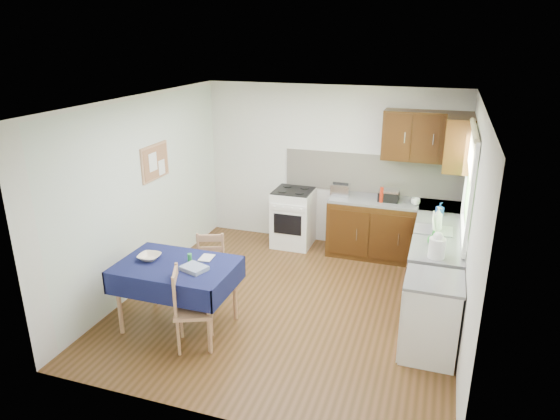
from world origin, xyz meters
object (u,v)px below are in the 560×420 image
(chair_near, at_px, (189,306))
(dish_rack, at_px, (434,229))
(toaster, at_px, (340,190))
(kettle, at_px, (437,246))
(dining_table, at_px, (177,273))
(chair_far, at_px, (212,259))
(sandwich_press, at_px, (389,195))

(chair_near, height_order, dish_rack, dish_rack)
(toaster, relative_size, kettle, 0.92)
(kettle, bearing_deg, dining_table, -162.89)
(toaster, relative_size, dish_rack, 0.61)
(chair_near, height_order, kettle, kettle)
(toaster, height_order, kettle, kettle)
(dining_table, height_order, toaster, toaster)
(kettle, bearing_deg, chair_far, 179.06)
(dining_table, distance_m, chair_near, 0.48)
(dining_table, height_order, chair_near, chair_near)
(chair_far, relative_size, dish_rack, 1.89)
(chair_far, height_order, dish_rack, dish_rack)
(chair_near, height_order, toaster, toaster)
(chair_near, relative_size, toaster, 3.31)
(dining_table, height_order, chair_far, chair_far)
(toaster, bearing_deg, dish_rack, -58.54)
(dining_table, xyz_separation_m, sandwich_press, (2.00, 2.67, 0.30))
(chair_far, bearing_deg, sandwich_press, -158.83)
(dining_table, bearing_deg, kettle, -0.44)
(chair_far, relative_size, chair_near, 0.94)
(dish_rack, bearing_deg, toaster, 140.45)
(dish_rack, xyz_separation_m, kettle, (0.06, -0.80, 0.11))
(chair_near, distance_m, sandwich_press, 3.46)
(sandwich_press, height_order, kettle, kettle)
(dining_table, xyz_separation_m, chair_near, (0.31, -0.31, -0.20))
(dish_rack, relative_size, kettle, 1.52)
(chair_far, xyz_separation_m, dish_rack, (2.68, 0.75, 0.47))
(chair_near, bearing_deg, chair_far, -9.27)
(sandwich_press, xyz_separation_m, dish_rack, (0.67, -1.04, -0.06))
(chair_far, xyz_separation_m, chair_near, (0.31, -1.19, 0.03))
(chair_near, xyz_separation_m, dish_rack, (2.37, 1.94, 0.44))
(chair_near, bearing_deg, dish_rack, -74.58)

